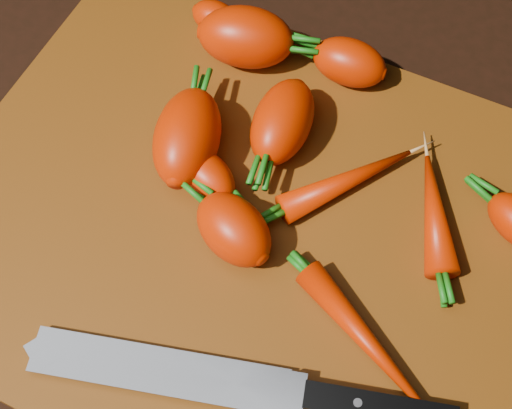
% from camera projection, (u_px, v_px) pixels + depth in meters
% --- Properties ---
extents(ground, '(2.00, 2.00, 0.01)m').
position_uv_depth(ground, '(251.00, 235.00, 0.58)').
color(ground, black).
extents(cutting_board, '(0.50, 0.40, 0.01)m').
position_uv_depth(cutting_board, '(251.00, 229.00, 0.57)').
color(cutting_board, '#5C2F09').
rests_on(cutting_board, ground).
extents(carrot_0, '(0.10, 0.07, 0.05)m').
position_uv_depth(carrot_0, '(246.00, 37.00, 0.62)').
color(carrot_0, red).
rests_on(carrot_0, cutting_board).
extents(carrot_1, '(0.08, 0.07, 0.05)m').
position_uv_depth(carrot_1, '(234.00, 229.00, 0.54)').
color(carrot_1, red).
rests_on(carrot_1, cutting_board).
extents(carrot_2, '(0.06, 0.09, 0.05)m').
position_uv_depth(carrot_2, '(283.00, 122.00, 0.58)').
color(carrot_2, red).
rests_on(carrot_2, cutting_board).
extents(carrot_3, '(0.08, 0.10, 0.05)m').
position_uv_depth(carrot_3, '(187.00, 137.00, 0.57)').
color(carrot_3, red).
rests_on(carrot_3, cutting_board).
extents(carrot_4, '(0.07, 0.04, 0.04)m').
position_uv_depth(carrot_4, '(349.00, 62.00, 0.62)').
color(carrot_4, red).
rests_on(carrot_4, cutting_board).
extents(carrot_5, '(0.05, 0.03, 0.03)m').
position_uv_depth(carrot_5, '(216.00, 18.00, 0.65)').
color(carrot_5, red).
rests_on(carrot_5, cutting_board).
extents(carrot_7, '(0.09, 0.11, 0.02)m').
position_uv_depth(carrot_7, '(347.00, 181.00, 0.57)').
color(carrot_7, red).
rests_on(carrot_7, cutting_board).
extents(carrot_8, '(0.13, 0.08, 0.02)m').
position_uv_depth(carrot_8, '(366.00, 340.00, 0.51)').
color(carrot_8, red).
rests_on(carrot_8, cutting_board).
extents(carrot_9, '(0.07, 0.10, 0.03)m').
position_uv_depth(carrot_9, '(435.00, 213.00, 0.56)').
color(carrot_9, red).
rests_on(carrot_9, cutting_board).
extents(carrot_10, '(0.07, 0.05, 0.03)m').
position_uv_depth(carrot_10, '(206.00, 174.00, 0.57)').
color(carrot_10, red).
rests_on(carrot_10, cutting_board).
extents(knife, '(0.30, 0.11, 0.02)m').
position_uv_depth(knife, '(184.00, 375.00, 0.50)').
color(knife, gray).
rests_on(knife, cutting_board).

